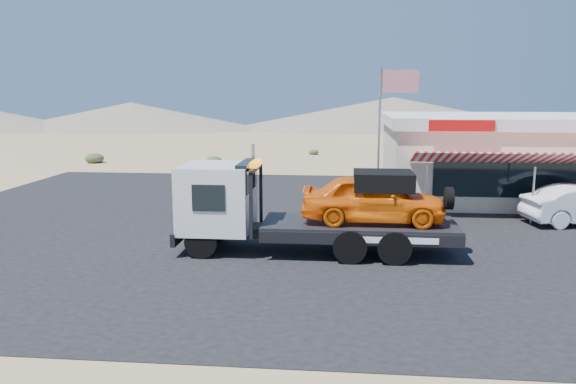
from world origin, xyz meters
name	(u,v)px	position (x,y,z in m)	size (l,w,h in m)	color
ground	(247,240)	(0.00, 0.00, 0.00)	(120.00, 120.00, 0.00)	#9B8158
asphalt_lot	(310,221)	(2.00, 3.00, 0.01)	(32.00, 24.00, 0.02)	black
tow_truck	(309,204)	(2.19, -1.30, 1.55)	(8.61, 2.55, 2.88)	black
jerky_store	(495,156)	(10.50, 8.97, 1.99)	(10.40, 9.97, 3.90)	#C6B995
flagpole	(385,123)	(4.93, 4.50, 3.76)	(1.55, 0.10, 6.00)	#99999E
desert_scrub	(13,183)	(-13.85, 8.83, 0.30)	(21.62, 32.84, 0.72)	#374626
distant_hills	(243,115)	(-9.77, 55.14, 1.89)	(126.00, 48.00, 4.20)	#726B59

